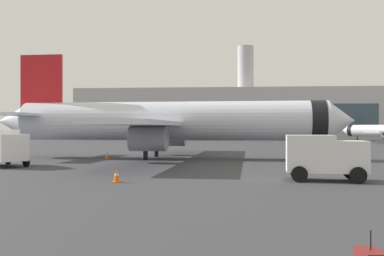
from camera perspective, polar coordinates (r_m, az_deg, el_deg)
The scene contains 6 objects.
airplane_at_gate at distance 43.19m, azimuth -3.04°, elevation 0.86°, with size 35.73×32.19×10.50m.
service_truck at distance 37.38m, azimuth -23.49°, elevation -2.14°, with size 5.10×4.76×2.90m.
cargo_van at distance 26.03m, azimuth 16.88°, elevation -3.41°, with size 4.56×2.66×2.60m.
safety_cone_near at distance 24.60m, azimuth -9.79°, elevation -6.14°, with size 0.44×0.44×0.75m.
safety_cone_mid at distance 43.89m, azimuth -10.98°, elevation -3.47°, with size 0.44×0.44×0.71m.
terminal_building at distance 121.69m, azimuth 4.41°, elevation 1.85°, with size 80.69×17.03×25.61m.
Camera 1 is at (-0.03, -2.60, 2.99)m, focal length 41.02 mm.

